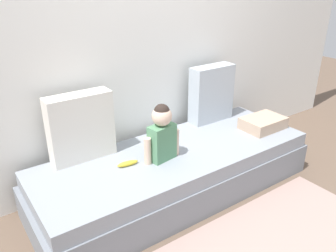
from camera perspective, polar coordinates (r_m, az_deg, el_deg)
The scene contains 8 objects.
ground_plane at distance 3.06m, azimuth 1.32°, elevation -10.90°, with size 12.00×12.00×0.00m, color brown.
back_wall at distance 3.02m, azimuth -5.02°, elevation 14.13°, with size 5.65×0.10×2.47m, color white.
couch at distance 2.95m, azimuth 1.36°, elevation -7.71°, with size 2.45×0.88×0.41m.
throw_pillow_left at distance 2.71m, azimuth -14.43°, elevation -0.20°, with size 0.50×0.16×0.54m, color silver.
throw_pillow_right at distance 3.37m, azimuth 7.31°, elevation 5.41°, with size 0.45×0.16×0.55m, color #B2BCC6.
toddler at distance 2.62m, azimuth -1.03°, elevation -1.04°, with size 0.32×0.16×0.47m.
banana at distance 2.64m, azimuth -6.80°, elevation -6.26°, with size 0.17×0.04×0.04m, color yellow.
folded_blanket at distance 3.35m, azimuth 15.67°, elevation 0.49°, with size 0.40×0.28×0.11m, color tan.
Camera 1 is at (-1.49, -2.01, 1.76)m, focal length 36.26 mm.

